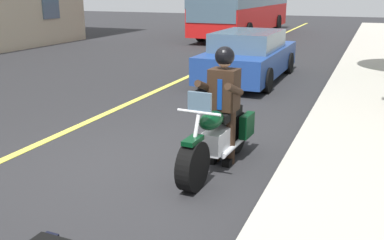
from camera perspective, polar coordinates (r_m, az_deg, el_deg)
name	(u,v)px	position (r m, az deg, el deg)	size (l,w,h in m)	color
ground_plane	(138,165)	(6.50, -7.11, -5.93)	(80.00, 80.00, 0.00)	#28282B
lane_center_stripe	(33,147)	(7.64, -20.28, -3.32)	(60.00, 0.16, 0.01)	#E5DB4C
motorcycle_main	(218,138)	(6.25, 3.45, -2.33)	(2.22, 0.65, 1.26)	black
rider_main	(223,95)	(6.26, 4.17, 3.25)	(0.64, 0.56, 1.74)	black
bus_far	(245,1)	(25.07, 7.02, 15.26)	(11.05, 2.70, 3.30)	red
car_silver	(249,56)	(12.51, 7.54, 8.35)	(4.60, 1.92, 1.40)	navy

